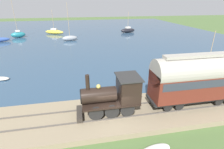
% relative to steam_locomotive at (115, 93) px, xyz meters
% --- Properties ---
extents(ground_plane, '(200.00, 200.00, 0.00)m').
position_rel_steam_locomotive_xyz_m(ground_plane, '(-0.45, 0.26, -2.35)').
color(ground_plane, '#476033').
extents(harbor_water, '(80.00, 80.00, 0.01)m').
position_rel_steam_locomotive_xyz_m(harbor_water, '(43.02, 0.26, -2.34)').
color(harbor_water, '#2D4760').
rests_on(harbor_water, ground).
extents(rail_embankment, '(5.43, 56.00, 0.58)m').
position_rel_steam_locomotive_xyz_m(rail_embankment, '(-0.00, 0.26, -2.11)').
color(rail_embankment, '#84755B').
rests_on(rail_embankment, ground).
extents(steam_locomotive, '(2.26, 5.14, 3.50)m').
position_rel_steam_locomotive_xyz_m(steam_locomotive, '(0.00, 0.00, 0.00)').
color(steam_locomotive, black).
rests_on(steam_locomotive, rail_embankment).
extents(passenger_coach, '(2.38, 8.48, 4.61)m').
position_rel_steam_locomotive_xyz_m(passenger_coach, '(0.00, -7.34, 0.76)').
color(passenger_coach, black).
rests_on(passenger_coach, rail_embankment).
extents(sailboat_black, '(2.66, 4.96, 6.04)m').
position_rel_steam_locomotive_xyz_m(sailboat_black, '(41.29, -12.83, -1.62)').
color(sailboat_black, black).
rests_on(sailboat_black, harbor_water).
extents(sailboat_gray, '(1.98, 3.82, 8.79)m').
position_rel_steam_locomotive_xyz_m(sailboat_gray, '(32.45, 4.55, -1.66)').
color(sailboat_gray, gray).
rests_on(sailboat_gray, harbor_water).
extents(sailboat_yellow, '(3.55, 5.84, 6.84)m').
position_rel_steam_locomotive_xyz_m(sailboat_yellow, '(43.02, 9.35, -1.68)').
color(sailboat_yellow, gold).
rests_on(sailboat_yellow, harbor_water).
extents(sailboat_white, '(4.15, 5.76, 5.15)m').
position_rel_steam_locomotive_xyz_m(sailboat_white, '(10.73, -17.42, -1.81)').
color(sailboat_white, white).
rests_on(sailboat_white, harbor_water).
extents(sailboat_teal, '(2.42, 3.80, 9.53)m').
position_rel_steam_locomotive_xyz_m(sailboat_teal, '(39.26, 18.29, -1.50)').
color(sailboat_teal, '#1E707A').
rests_on(sailboat_teal, harbor_water).
extents(rowboat_mid_harbor, '(1.50, 2.52, 0.34)m').
position_rel_steam_locomotive_xyz_m(rowboat_mid_harbor, '(10.19, 12.57, -2.16)').
color(rowboat_mid_harbor, beige).
rests_on(rowboat_mid_harbor, harbor_water).
extents(rowboat_far_out, '(2.38, 2.45, 0.43)m').
position_rel_steam_locomotive_xyz_m(rowboat_far_out, '(7.65, -2.72, -2.12)').
color(rowboat_far_out, '#B7B2A3').
rests_on(rowboat_far_out, harbor_water).
extents(rowboat_near_shore, '(2.21, 1.77, 0.40)m').
position_rel_steam_locomotive_xyz_m(rowboat_near_shore, '(4.50, -6.30, -2.14)').
color(rowboat_near_shore, silver).
rests_on(rowboat_near_shore, harbor_water).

